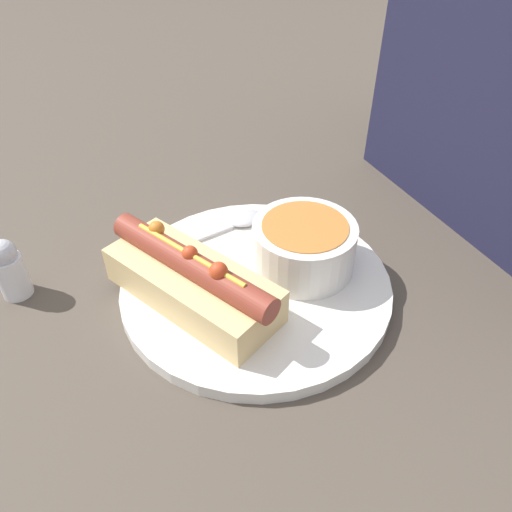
{
  "coord_description": "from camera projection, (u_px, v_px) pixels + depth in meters",
  "views": [
    {
      "loc": [
        0.33,
        -0.15,
        0.35
      ],
      "look_at": [
        0.0,
        0.0,
        0.04
      ],
      "focal_mm": 35.0,
      "sensor_mm": 36.0,
      "label": 1
    }
  ],
  "objects": [
    {
      "name": "spoon",
      "position": [
        227.0,
        227.0,
        0.55
      ],
      "size": [
        0.04,
        0.18,
        0.01
      ],
      "rotation": [
        0.0,
        0.0,
        1.73
      ],
      "color": "#B7B7BC",
      "rests_on": "dinner_plate"
    },
    {
      "name": "soup_bowl",
      "position": [
        304.0,
        244.0,
        0.49
      ],
      "size": [
        0.1,
        0.1,
        0.05
      ],
      "color": "silver",
      "rests_on": "dinner_plate"
    },
    {
      "name": "hot_dog",
      "position": [
        191.0,
        277.0,
        0.46
      ],
      "size": [
        0.18,
        0.14,
        0.06
      ],
      "rotation": [
        0.0,
        0.0,
        0.45
      ],
      "color": "#E5C17F",
      "rests_on": "dinner_plate"
    },
    {
      "name": "ground_plane",
      "position": [
        256.0,
        290.0,
        0.5
      ],
      "size": [
        4.0,
        4.0,
        0.0
      ],
      "primitive_type": "plane",
      "color": "#4C4238"
    },
    {
      "name": "salt_shaker",
      "position": [
        9.0,
        269.0,
        0.47
      ],
      "size": [
        0.03,
        0.03,
        0.06
      ],
      "color": "silver",
      "rests_on": "ground_plane"
    },
    {
      "name": "dinner_plate",
      "position": [
        256.0,
        285.0,
        0.49
      ],
      "size": [
        0.26,
        0.26,
        0.01
      ],
      "color": "white",
      "rests_on": "ground_plane"
    }
  ]
}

